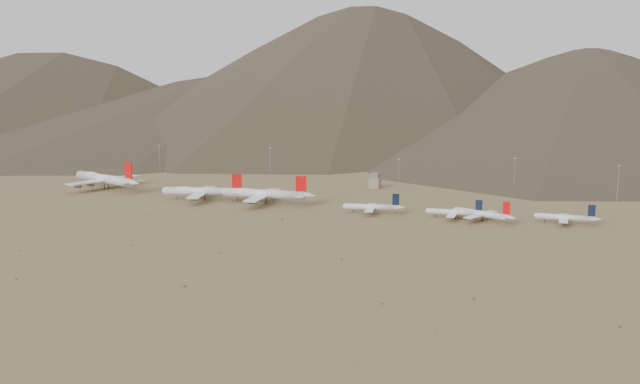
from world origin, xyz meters
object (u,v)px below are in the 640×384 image
at_px(narrowbody_a, 373,207).
at_px(widebody_centre, 203,191).
at_px(widebody_west, 105,179).
at_px(widebody_east, 265,194).
at_px(control_tower, 375,181).
at_px(narrowbody_b, 456,212).

bearing_deg(narrowbody_a, widebody_centre, 167.56).
xyz_separation_m(widebody_west, widebody_east, (139.83, -6.02, -1.07)).
height_order(widebody_centre, widebody_east, widebody_east).
bearing_deg(widebody_east, widebody_centre, 178.84).
height_order(widebody_centre, control_tower, widebody_centre).
bearing_deg(widebody_centre, widebody_east, -11.12).
relative_size(widebody_west, widebody_east, 1.12).
bearing_deg(widebody_centre, narrowbody_b, -15.29).
relative_size(widebody_east, narrowbody_b, 1.77).
distance_m(widebody_east, narrowbody_a, 78.65).
relative_size(narrowbody_a, narrowbody_b, 1.03).
distance_m(widebody_west, narrowbody_b, 270.55).
distance_m(widebody_centre, widebody_east, 46.11).
bearing_deg(widebody_centre, narrowbody_a, -16.30).
distance_m(widebody_west, widebody_centre, 94.63).
height_order(widebody_east, narrowbody_b, widebody_east).
bearing_deg(narrowbody_b, widebody_west, 174.47).
xyz_separation_m(narrowbody_b, control_tower, (-81.90, 89.59, 1.21)).
bearing_deg(narrowbody_a, widebody_east, 164.52).
bearing_deg(control_tower, widebody_east, -118.26).
height_order(widebody_west, narrowbody_b, widebody_west).
height_order(widebody_west, control_tower, widebody_west).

